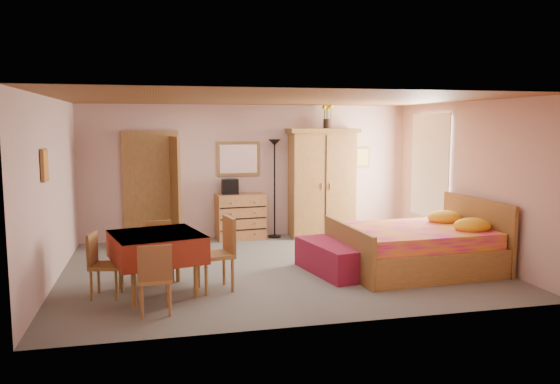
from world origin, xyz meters
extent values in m
plane|color=#625D56|center=(0.00, 0.00, 0.00)|extent=(6.50, 6.50, 0.00)
plane|color=brown|center=(0.00, 0.00, 2.60)|extent=(6.50, 6.50, 0.00)
cube|color=tan|center=(0.00, 2.50, 1.30)|extent=(6.50, 0.10, 2.60)
cube|color=tan|center=(0.00, -2.50, 1.30)|extent=(6.50, 0.10, 2.60)
cube|color=tan|center=(-3.25, 0.00, 1.30)|extent=(0.10, 5.00, 2.60)
cube|color=tan|center=(3.25, 0.00, 1.30)|extent=(0.10, 5.00, 2.60)
cube|color=#9E6B35|center=(-1.90, 2.47, 1.02)|extent=(1.06, 0.12, 2.15)
cube|color=white|center=(3.21, 1.20, 1.45)|extent=(0.08, 1.40, 1.95)
cube|color=orange|center=(-3.22, -0.60, 1.70)|extent=(0.04, 0.32, 0.42)
cube|color=#D8BF59|center=(2.35, 2.47, 1.55)|extent=(0.30, 0.04, 0.40)
cube|color=#A26537|center=(-0.23, 2.28, 0.44)|extent=(0.97, 0.54, 0.88)
cube|color=white|center=(-0.23, 2.49, 1.55)|extent=(0.85, 0.05, 0.67)
cube|color=black|center=(-0.42, 2.31, 1.03)|extent=(0.31, 0.23, 0.29)
cube|color=black|center=(0.45, 2.27, 0.97)|extent=(0.32, 0.32, 1.93)
cube|color=#B0783B|center=(1.38, 2.16, 1.07)|extent=(1.39, 0.75, 2.14)
cube|color=yellow|center=(1.50, 2.24, 2.40)|extent=(0.22, 0.22, 0.52)
cube|color=#DC1581|center=(2.01, -0.58, 0.53)|extent=(2.38, 1.91, 1.07)
cube|color=maroon|center=(0.68, -0.50, 0.23)|extent=(0.76, 1.44, 0.46)
cube|color=maroon|center=(-1.84, -0.91, 0.40)|extent=(1.33, 1.33, 0.80)
cube|color=#AE6F3B|center=(-1.88, -1.69, 0.43)|extent=(0.41, 0.41, 0.85)
cube|color=#B07C3B|center=(-1.80, -0.28, 0.42)|extent=(0.41, 0.41, 0.84)
cube|color=#A17036|center=(-2.48, -0.92, 0.42)|extent=(0.45, 0.45, 0.85)
cube|color=#A56F37|center=(-1.08, -0.93, 0.49)|extent=(0.52, 0.52, 0.99)
camera|label=1|loc=(-1.86, -8.09, 2.22)|focal=35.00mm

